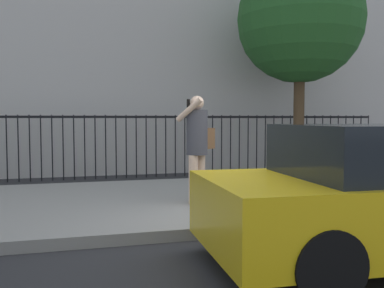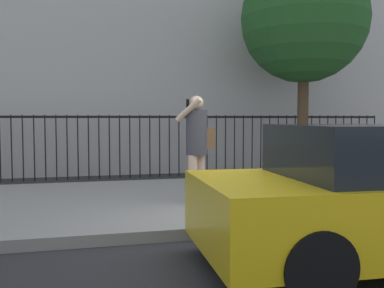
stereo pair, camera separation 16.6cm
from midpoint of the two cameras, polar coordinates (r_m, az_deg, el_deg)
The scene contains 6 objects.
ground_plane at distance 5.84m, azimuth 9.32°, elevation -11.69°, with size 60.00×60.00×0.00m, color #28282B.
sidewalk at distance 7.83m, azimuth 2.52°, elevation -7.21°, with size 28.00×4.40×0.15m, color gray.
iron_fence at distance 11.28m, azimuth -3.26°, elevation 0.88°, with size 12.03×0.04×1.60m.
pedestrian_on_phone at distance 6.94m, azimuth 0.10°, elevation 0.40°, with size 0.71×0.66×1.72m.
street_bench at distance 11.20m, azimuth 22.42°, elevation -1.29°, with size 1.60×0.45×0.95m.
street_tree_mid at distance 11.38m, azimuth 13.60°, elevation 15.52°, with size 3.10×3.10×5.49m.
Camera 1 is at (-2.45, -5.10, 1.52)m, focal length 40.61 mm.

